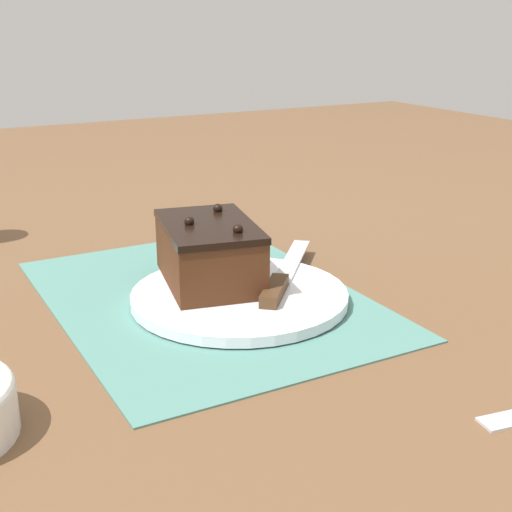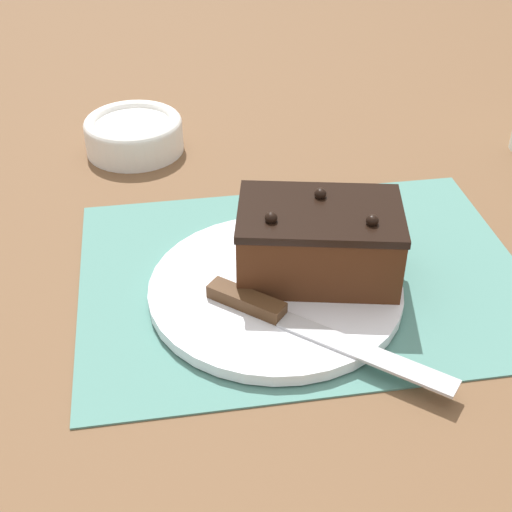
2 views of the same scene
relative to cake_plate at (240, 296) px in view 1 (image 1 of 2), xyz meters
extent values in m
plane|color=brown|center=(-0.03, -0.03, -0.01)|extent=(3.00, 3.00, 0.00)
cube|color=slate|center=(-0.03, -0.03, -0.01)|extent=(0.46, 0.34, 0.00)
cylinder|color=white|center=(0.00, 0.00, 0.00)|extent=(0.25, 0.25, 0.01)
cube|color=#472614|center=(-0.05, -0.02, 0.04)|extent=(0.17, 0.13, 0.07)
cube|color=black|center=(-0.05, -0.02, 0.08)|extent=(0.18, 0.13, 0.01)
sphere|color=black|center=(-0.09, 0.02, 0.08)|extent=(0.01, 0.01, 0.01)
sphere|color=black|center=(-0.05, -0.04, 0.08)|extent=(0.01, 0.01, 0.01)
sphere|color=black|center=(0.00, 0.00, 0.08)|extent=(0.01, 0.01, 0.01)
cube|color=#472D19|center=(0.03, 0.03, 0.01)|extent=(0.07, 0.07, 0.01)
cube|color=#B7BABF|center=(-0.06, 0.11, 0.01)|extent=(0.14, 0.13, 0.00)
cube|color=#B7BABF|center=(0.33, 0.08, -0.01)|extent=(0.03, 0.05, 0.01)
camera|label=1|loc=(0.68, -0.35, 0.31)|focal=50.00mm
camera|label=2|loc=(0.11, 0.54, 0.44)|focal=50.00mm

